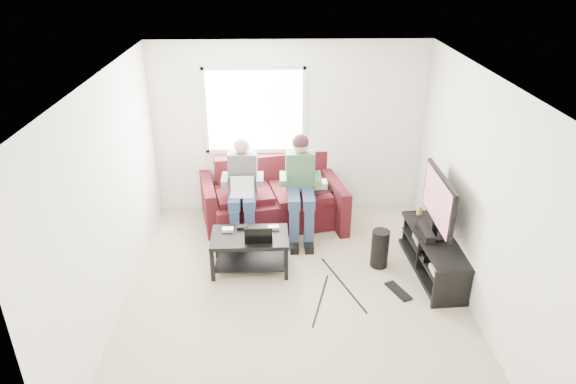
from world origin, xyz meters
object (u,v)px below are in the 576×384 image
Objects in this scene: tv at (438,201)px; end_table at (319,204)px; subwoofer at (380,249)px; tv_stand at (434,257)px; sofa at (272,201)px; coffee_table at (250,244)px.

tv is 1.93m from end_table.
subwoofer is 1.36m from end_table.
tv_stand is 1.36× the size of tv.
tv_stand is 0.67m from subwoofer.
subwoofer is (-0.65, 0.05, -0.69)m from tv.
sofa reaches higher than coffee_table.
tv_stand is at bearing -34.03° from sofa.
tv reaches higher than tv_stand.
subwoofer is at bearing 166.90° from tv_stand.
sofa is 2.46m from tv_stand.
subwoofer is 0.75× the size of end_table.
tv is at bearing -42.30° from end_table.
tv reaches higher than subwoofer.
coffee_table is (-0.28, -1.23, 0.01)m from sofa.
end_table is (-0.69, 1.17, 0.05)m from subwoofer.
sofa is 1.26m from coffee_table.
coffee_table is 1.53m from end_table.
tv_stand is at bearing -88.53° from tv.
tv_stand reaches higher than coffee_table.
sofa is 2.01× the size of tv.
tv_stand is 2.94× the size of subwoofer.
tv is (2.03, -1.27, 0.61)m from sofa.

